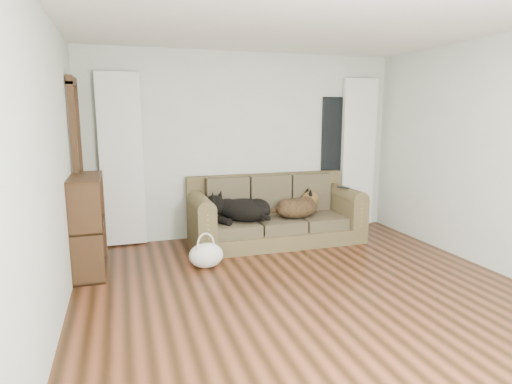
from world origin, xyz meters
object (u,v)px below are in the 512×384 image
object	(u,v)px
sofa	(276,210)
bookshelf	(89,229)
tote_bag	(206,254)
dog_shepherd	(298,207)
dog_black_lab	(241,211)

from	to	relation	value
sofa	bookshelf	world-z (taller)	bookshelf
sofa	tote_bag	world-z (taller)	sofa
dog_shepherd	tote_bag	xyz separation A→B (m)	(-1.42, -0.65, -0.33)
sofa	dog_black_lab	xyz separation A→B (m)	(-0.52, -0.05, 0.03)
sofa	dog_black_lab	world-z (taller)	sofa
dog_black_lab	tote_bag	world-z (taller)	dog_black_lab
dog_black_lab	dog_shepherd	xyz separation A→B (m)	(0.82, -0.02, 0.01)
dog_black_lab	bookshelf	bearing A→B (deg)	-131.93
dog_black_lab	dog_shepherd	distance (m)	0.82
sofa	dog_black_lab	size ratio (longest dim) A/B	3.24
sofa	dog_shepherd	world-z (taller)	sofa
dog_black_lab	bookshelf	xyz separation A→B (m)	(-1.87, -0.41, 0.02)
sofa	dog_black_lab	distance (m)	0.52
bookshelf	sofa	bearing A→B (deg)	16.84
sofa	dog_shepherd	xyz separation A→B (m)	(0.30, -0.07, 0.04)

